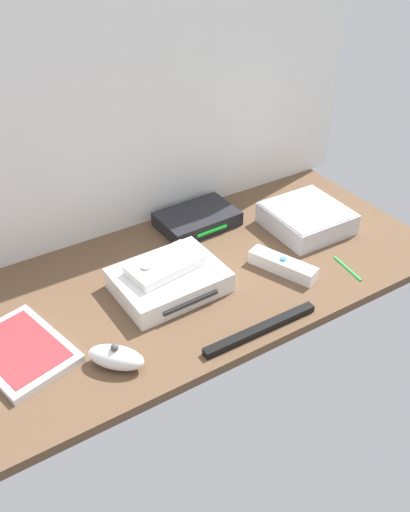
# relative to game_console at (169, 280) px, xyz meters

# --- Properties ---
(ground_plane) EXTENTS (1.00, 0.48, 0.02)m
(ground_plane) POSITION_rel_game_console_xyz_m (0.09, 0.01, -0.03)
(ground_plane) COLOR brown
(ground_plane) RESTS_ON ground
(back_wall) EXTENTS (1.10, 0.01, 0.64)m
(back_wall) POSITION_rel_game_console_xyz_m (0.09, 0.26, 0.30)
(back_wall) COLOR white
(back_wall) RESTS_ON ground
(game_console) EXTENTS (0.21, 0.17, 0.04)m
(game_console) POSITION_rel_game_console_xyz_m (0.00, 0.00, 0.00)
(game_console) COLOR white
(game_console) RESTS_ON ground_plane
(mini_computer) EXTENTS (0.17, 0.17, 0.05)m
(mini_computer) POSITION_rel_game_console_xyz_m (0.38, 0.03, 0.00)
(mini_computer) COLOR silver
(mini_computer) RESTS_ON ground_plane
(game_case) EXTENTS (0.18, 0.22, 0.02)m
(game_case) POSITION_rel_game_console_xyz_m (-0.31, -0.02, -0.01)
(game_case) COLOR white
(game_case) RESTS_ON ground_plane
(network_router) EXTENTS (0.18, 0.13, 0.03)m
(network_router) POSITION_rel_game_console_xyz_m (0.17, 0.17, -0.00)
(network_router) COLOR black
(network_router) RESTS_ON ground_plane
(remote_wand) EXTENTS (0.09, 0.15, 0.03)m
(remote_wand) POSITION_rel_game_console_xyz_m (0.23, -0.07, -0.01)
(remote_wand) COLOR white
(remote_wand) RESTS_ON ground_plane
(remote_nunchuk) EXTENTS (0.10, 0.10, 0.05)m
(remote_nunchuk) POSITION_rel_game_console_xyz_m (-0.18, -0.13, -0.00)
(remote_nunchuk) COLOR white
(remote_nunchuk) RESTS_ON ground_plane
(remote_classic_pad) EXTENTS (0.15, 0.10, 0.02)m
(remote_classic_pad) POSITION_rel_game_console_xyz_m (-0.00, 0.01, 0.03)
(remote_classic_pad) COLOR white
(remote_classic_pad) RESTS_ON game_console
(sensor_bar) EXTENTS (0.24, 0.02, 0.01)m
(sensor_bar) POSITION_rel_game_console_xyz_m (0.08, -0.20, -0.01)
(sensor_bar) COLOR black
(sensor_bar) RESTS_ON ground_plane
(stylus_pen) EXTENTS (0.02, 0.09, 0.01)m
(stylus_pen) POSITION_rel_game_console_xyz_m (0.35, -0.14, -0.02)
(stylus_pen) COLOR green
(stylus_pen) RESTS_ON ground_plane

